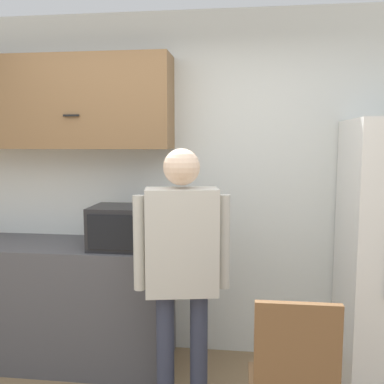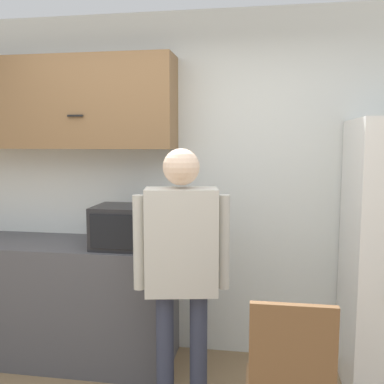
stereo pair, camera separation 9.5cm
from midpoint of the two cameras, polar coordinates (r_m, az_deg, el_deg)
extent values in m
cube|color=silver|center=(3.44, -2.66, 0.79)|extent=(6.00, 0.06, 2.70)
cube|color=#4C4C51|center=(3.69, -21.29, -13.35)|extent=(2.18, 0.61, 0.93)
cube|color=olive|center=(3.62, -21.22, 10.96)|extent=(2.18, 0.32, 0.70)
cube|color=black|center=(3.29, -16.63, 9.76)|extent=(0.12, 0.01, 0.01)
cube|color=#232326|center=(3.16, -9.77, -4.65)|extent=(0.48, 0.36, 0.31)
cube|color=black|center=(3.00, -11.61, -5.31)|extent=(0.34, 0.01, 0.24)
cube|color=#B2B2B2|center=(2.93, -7.04, -5.50)|extent=(0.07, 0.01, 0.25)
cylinder|color=#33384C|center=(2.86, -4.58, -20.69)|extent=(0.11, 0.11, 0.78)
cylinder|color=#33384C|center=(2.86, -0.10, -20.64)|extent=(0.11, 0.11, 0.78)
cube|color=beige|center=(2.61, -2.42, -6.60)|extent=(0.47, 0.30, 0.65)
sphere|color=beige|center=(2.54, -2.47, 3.35)|extent=(0.22, 0.22, 0.22)
cylinder|color=beige|center=(2.61, -8.12, -6.75)|extent=(0.07, 0.07, 0.58)
cylinder|color=beige|center=(2.62, 3.26, -6.64)|extent=(0.07, 0.07, 0.58)
cube|color=brown|center=(2.19, 12.54, -20.67)|extent=(0.40, 0.04, 0.52)
camera|label=1|loc=(0.05, -91.04, -0.12)|focal=40.00mm
camera|label=2|loc=(0.05, 88.96, 0.12)|focal=40.00mm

